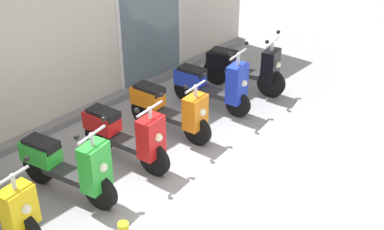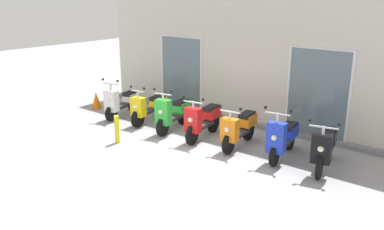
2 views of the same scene
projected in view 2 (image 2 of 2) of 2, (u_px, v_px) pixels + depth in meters
ground_plane at (172, 153)px, 9.32m from camera, size 40.00×40.00×0.00m
storefront_facade at (246, 54)px, 11.06m from camera, size 10.04×0.50×4.04m
scooter_white at (122, 102)px, 11.99m from camera, size 0.68×1.55×1.23m
scooter_yellow at (149, 107)px, 11.43m from camera, size 0.56×1.55×1.14m
scooter_green at (173, 113)px, 10.72m from camera, size 0.66×1.58×1.24m
scooter_red at (203, 120)px, 10.11m from camera, size 0.60×1.57×1.19m
scooter_orange at (239, 128)px, 9.58m from camera, size 0.57×1.56×1.13m
scooter_blue at (283, 138)px, 8.92m from camera, size 0.62×1.53×1.28m
scooter_black at (325, 147)px, 8.36m from camera, size 0.72×1.63×1.20m
traffic_cone at (96, 100)px, 12.88m from camera, size 0.32×0.32×0.52m
curb_bollard at (117, 129)px, 9.85m from camera, size 0.12×0.12×0.70m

